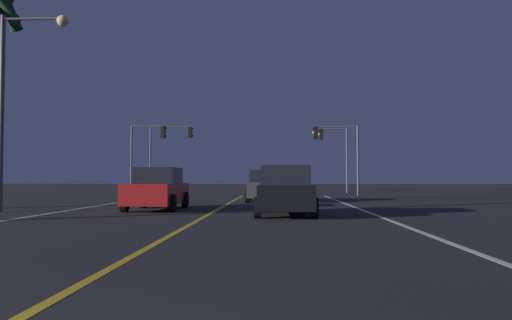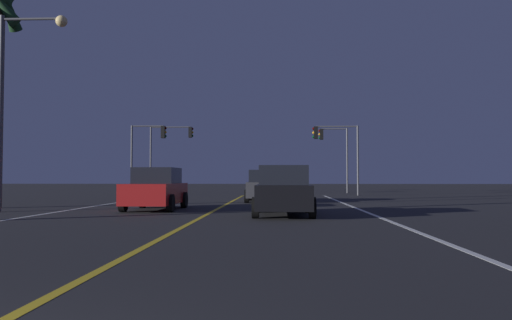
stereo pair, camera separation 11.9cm
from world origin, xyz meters
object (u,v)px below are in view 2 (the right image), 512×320
(car_lead_same_lane, at_px, (283,191))
(traffic_light_far_left, at_px, (171,143))
(street_lamp_left_mid, at_px, (17,85))
(traffic_light_far_right, at_px, (334,145))
(palm_tree_left_mid, at_px, (0,27))
(car_oncoming, at_px, (156,189))
(traffic_light_near_left, at_px, (149,143))
(car_ahead_far, at_px, (265,186))
(traffic_light_near_right, at_px, (335,143))

(car_lead_same_lane, bearing_deg, traffic_light_far_left, 20.60)
(street_lamp_left_mid, bearing_deg, traffic_light_far_right, 58.00)
(street_lamp_left_mid, height_order, palm_tree_left_mid, palm_tree_left_mid)
(car_oncoming, xyz_separation_m, traffic_light_near_left, (-4.62, 16.32, 3.00))
(car_ahead_far, distance_m, traffic_light_near_left, 13.30)
(traffic_light_near_right, relative_size, traffic_light_far_left, 0.90)
(car_lead_same_lane, height_order, street_lamp_left_mid, street_lamp_left_mid)
(car_ahead_far, bearing_deg, palm_tree_left_mid, 118.06)
(traffic_light_far_right, xyz_separation_m, palm_tree_left_mid, (-16.66, -20.99, 3.81))
(car_oncoming, height_order, traffic_light_far_right, traffic_light_far_right)
(palm_tree_left_mid, bearing_deg, traffic_light_near_right, 43.80)
(car_ahead_far, bearing_deg, traffic_light_far_right, -19.77)
(traffic_light_near_right, height_order, traffic_light_far_left, traffic_light_far_left)
(traffic_light_near_left, distance_m, traffic_light_far_left, 5.53)
(car_ahead_far, xyz_separation_m, traffic_light_near_right, (4.88, 9.48, 2.97))
(car_oncoming, bearing_deg, traffic_light_near_right, 150.86)
(traffic_light_far_left, bearing_deg, traffic_light_near_right, -22.57)
(traffic_light_far_left, height_order, palm_tree_left_mid, palm_tree_left_mid)
(traffic_light_near_right, xyz_separation_m, street_lamp_left_mid, (-14.08, -17.84, 1.04))
(traffic_light_near_left, relative_size, traffic_light_far_right, 0.95)
(car_oncoming, bearing_deg, car_ahead_far, 148.33)
(traffic_light_far_right, xyz_separation_m, traffic_light_far_left, (-13.74, 0.00, 0.21))
(car_oncoming, xyz_separation_m, traffic_light_far_right, (9.60, 21.82, 3.17))
(traffic_light_near_left, relative_size, traffic_light_far_left, 0.91)
(traffic_light_near_left, height_order, traffic_light_far_right, traffic_light_far_right)
(car_oncoming, relative_size, street_lamp_left_mid, 0.57)
(car_oncoming, bearing_deg, traffic_light_near_left, -164.18)
(traffic_light_near_right, xyz_separation_m, traffic_light_far_left, (-13.23, 5.50, 0.41))
(traffic_light_far_left, bearing_deg, car_oncoming, -79.26)
(car_ahead_far, bearing_deg, traffic_light_near_left, 43.01)
(car_lead_same_lane, xyz_separation_m, traffic_light_near_right, (4.00, 19.07, 2.97))
(traffic_light_near_left, distance_m, traffic_light_far_right, 15.25)
(car_lead_same_lane, xyz_separation_m, traffic_light_near_left, (-9.72, 19.07, 3.00))
(car_oncoming, relative_size, traffic_light_far_left, 0.76)
(traffic_light_near_left, bearing_deg, traffic_light_far_right, 21.14)
(car_ahead_far, xyz_separation_m, traffic_light_near_left, (-8.84, 9.48, 3.00))
(car_oncoming, relative_size, palm_tree_left_mid, 0.43)
(street_lamp_left_mid, bearing_deg, car_ahead_far, 42.27)
(car_oncoming, xyz_separation_m, traffic_light_far_left, (-4.14, 21.82, 3.38))
(car_lead_same_lane, distance_m, traffic_light_near_left, 21.62)
(traffic_light_far_right, distance_m, palm_tree_left_mid, 27.06)
(traffic_light_near_left, height_order, street_lamp_left_mid, street_lamp_left_mid)
(car_oncoming, relative_size, car_ahead_far, 1.00)
(car_oncoming, bearing_deg, traffic_light_far_right, 156.24)
(traffic_light_far_right, relative_size, traffic_light_far_left, 0.96)
(traffic_light_near_right, bearing_deg, palm_tree_left_mid, 43.80)
(car_lead_same_lane, height_order, traffic_light_near_left, traffic_light_near_left)
(car_lead_same_lane, height_order, traffic_light_far_left, traffic_light_far_left)
(traffic_light_near_left, xyz_separation_m, traffic_light_far_right, (14.22, 5.50, 0.17))
(car_oncoming, distance_m, palm_tree_left_mid, 9.96)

